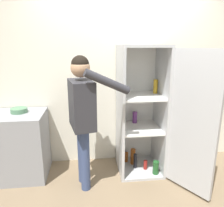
{
  "coord_description": "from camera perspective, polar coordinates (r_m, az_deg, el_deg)",
  "views": [
    {
      "loc": [
        -0.49,
        -2.18,
        1.75
      ],
      "look_at": [
        -0.17,
        0.61,
        1.0
      ],
      "focal_mm": 35.0,
      "sensor_mm": 36.0,
      "label": 1
    }
  ],
  "objects": [
    {
      "name": "person",
      "position": [
        2.59,
        -7.71,
        -1.1
      ],
      "size": [
        0.72,
        0.58,
        1.64
      ],
      "color": "#384770",
      "rests_on": "ground_plane"
    },
    {
      "name": "wall_back",
      "position": [
        3.23,
        2.36,
        6.59
      ],
      "size": [
        7.0,
        0.06,
        2.55
      ],
      "color": "silver",
      "rests_on": "ground_plane"
    },
    {
      "name": "refrigerator",
      "position": [
        2.97,
        9.81,
        -2.55
      ],
      "size": [
        0.96,
        1.15,
        1.75
      ],
      "color": "#B7BABC",
      "rests_on": "ground_plane"
    },
    {
      "name": "bowl",
      "position": [
        3.12,
        -23.12,
        -1.64
      ],
      "size": [
        0.21,
        0.21,
        0.06
      ],
      "color": "#517F5B",
      "rests_on": "counter"
    },
    {
      "name": "ground_plane",
      "position": [
        2.84,
        5.32,
        -23.11
      ],
      "size": [
        12.0,
        12.0,
        0.0
      ],
      "primitive_type": "plane",
      "color": "#7A664C"
    },
    {
      "name": "counter",
      "position": [
        3.23,
        -22.92,
        -10.04
      ],
      "size": [
        0.69,
        0.6,
        0.89
      ],
      "color": "gray",
      "rests_on": "ground_plane"
    }
  ]
}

